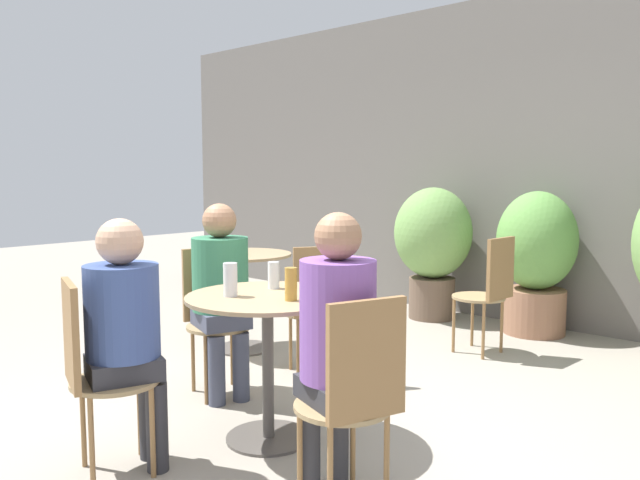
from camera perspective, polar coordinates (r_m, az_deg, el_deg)
The scene contains 17 objects.
ground_plane at distance 3.30m, azimuth -2.95°, elevation -18.51°, with size 20.00×20.00×0.00m, color gray.
storefront_wall at distance 5.89m, azimuth 20.94°, elevation 6.91°, with size 10.00×0.06×3.00m.
cafe_table_near at distance 3.22m, azimuth -4.81°, elevation -8.06°, with size 0.83×0.83×0.76m.
cafe_table_far at distance 4.89m, azimuth -7.05°, elevation -3.50°, with size 0.75×0.75×0.76m.
bistro_chair_0 at distance 4.01m, azimuth -9.69°, elevation -6.07°, with size 0.44×0.43×0.90m.
bistro_chair_1 at distance 3.01m, azimuth -20.08°, elevation -10.43°, with size 0.43×0.44×0.90m.
bistro_chair_2 at distance 2.51m, azimuth 3.21°, elevation -13.40°, with size 0.44×0.43×0.90m.
bistro_chair_3 at distance 4.88m, azimuth 15.27°, elevation -4.04°, with size 0.41×0.40×0.90m.
bistro_chair_4 at distance 4.17m, azimuth -0.37°, elevation -5.52°, with size 0.46×0.45×0.90m.
seated_person_0 at distance 3.84m, azimuth -9.02°, elevation -3.98°, with size 0.40×0.38×1.20m.
seated_person_1 at distance 3.00m, azimuth -17.34°, elevation -7.19°, with size 0.37×0.39×1.17m.
seated_person_2 at distance 2.58m, azimuth 1.50°, elevation -8.46°, with size 0.37×0.35×1.22m.
beer_glass_0 at distance 3.16m, azimuth -8.20°, elevation -3.61°, with size 0.07×0.07×0.17m.
beer_glass_1 at distance 3.03m, azimuth -2.64°, elevation -4.04°, with size 0.06×0.06×0.16m.
beer_glass_2 at distance 3.35m, azimuth -4.27°, elevation -3.23°, with size 0.06×0.06×0.14m.
potted_plant_0 at distance 5.99m, azimuth 10.28°, elevation -0.17°, with size 0.73×0.73×1.25m.
potted_plant_1 at distance 5.64m, azimuth 19.16°, elevation -1.37°, with size 0.67×0.67×1.23m.
Camera 1 is at (2.12, -2.12, 1.37)m, focal length 35.00 mm.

